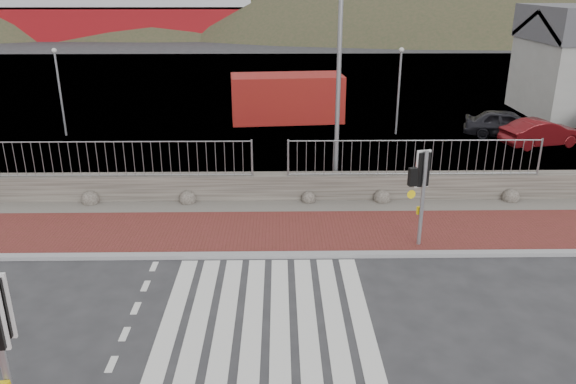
{
  "coord_description": "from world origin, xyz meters",
  "views": [
    {
      "loc": [
        0.31,
        -10.61,
        7.04
      ],
      "look_at": [
        0.53,
        3.0,
        1.89
      ],
      "focal_mm": 35.0,
      "sensor_mm": 36.0,
      "label": 1
    }
  ],
  "objects_px": {
    "car_a": "(506,124)",
    "car_b": "(542,133)",
    "streetlight": "(344,49)",
    "shipping_container": "(287,98)",
    "traffic_signal_far": "(423,178)"
  },
  "relations": [
    {
      "from": "streetlight",
      "to": "car_b",
      "type": "height_order",
      "value": "streetlight"
    },
    {
      "from": "traffic_signal_far",
      "to": "car_b",
      "type": "relative_size",
      "value": 0.76
    },
    {
      "from": "traffic_signal_far",
      "to": "streetlight",
      "type": "distance_m",
      "value": 5.67
    },
    {
      "from": "car_a",
      "to": "car_b",
      "type": "relative_size",
      "value": 1.05
    },
    {
      "from": "streetlight",
      "to": "shipping_container",
      "type": "height_order",
      "value": "streetlight"
    },
    {
      "from": "streetlight",
      "to": "traffic_signal_far",
      "type": "bearing_deg",
      "value": -78.37
    },
    {
      "from": "traffic_signal_far",
      "to": "car_b",
      "type": "distance_m",
      "value": 12.95
    },
    {
      "from": "car_a",
      "to": "car_b",
      "type": "height_order",
      "value": "car_a"
    },
    {
      "from": "traffic_signal_far",
      "to": "car_a",
      "type": "xyz_separation_m",
      "value": [
        6.89,
        11.58,
        -1.38
      ]
    },
    {
      "from": "shipping_container",
      "to": "car_a",
      "type": "relative_size",
      "value": 1.51
    },
    {
      "from": "traffic_signal_far",
      "to": "shipping_container",
      "type": "bearing_deg",
      "value": -91.0
    },
    {
      "from": "streetlight",
      "to": "car_a",
      "type": "bearing_deg",
      "value": 29.84
    },
    {
      "from": "traffic_signal_far",
      "to": "shipping_container",
      "type": "relative_size",
      "value": 0.48
    },
    {
      "from": "traffic_signal_far",
      "to": "shipping_container",
      "type": "xyz_separation_m",
      "value": [
        -3.45,
        15.23,
        -0.83
      ]
    },
    {
      "from": "streetlight",
      "to": "car_a",
      "type": "height_order",
      "value": "streetlight"
    }
  ]
}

